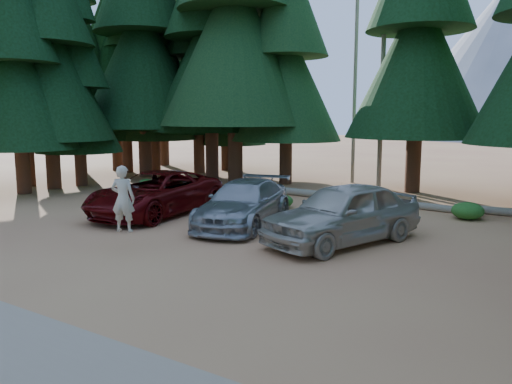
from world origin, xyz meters
TOP-DOWN VIEW (x-y plane):
  - ground at (0.00, 0.00)m, footprint 160.00×160.00m
  - forest_belt_north at (0.00, 15.00)m, footprint 36.00×7.00m
  - snag_front at (0.80, 14.50)m, footprint 0.24×0.24m
  - snag_back at (-1.20, 16.00)m, footprint 0.20×0.20m
  - mountain_peak at (-2.59, 88.23)m, footprint 48.00×50.00m
  - red_pickup at (-4.02, 3.47)m, footprint 3.08×6.02m
  - silver_minivan_center at (-0.22, 3.69)m, footprint 3.20×5.53m
  - silver_minivan_right at (3.52, 3.28)m, footprint 3.78×5.61m
  - frisbee_player at (-1.32, -0.62)m, footprint 0.79×0.66m
  - log_left at (-0.83, 10.19)m, footprint 4.72×0.84m
  - log_mid at (4.67, 9.81)m, footprint 3.46×0.60m
  - shrub_far_left at (-3.72, 7.14)m, footprint 0.96×0.96m
  - shrub_left at (-2.88, 7.28)m, footprint 0.84×0.84m
  - shrub_center_left at (-1.94, 8.88)m, footprint 0.90×0.90m
  - shrub_center_right at (-0.78, 7.22)m, footprint 1.00×1.00m
  - shrub_right at (1.46, 7.72)m, footprint 1.11×1.11m
  - shrub_far_right at (6.00, 8.84)m, footprint 1.12×1.12m
  - shrub_edge_west at (-9.27, 8.29)m, footprint 0.86×0.86m

SIDE VIEW (x-z plane):
  - ground at x=0.00m, z-range 0.00..0.00m
  - forest_belt_north at x=0.00m, z-range -11.00..11.00m
  - log_mid at x=4.67m, z-range 0.00..0.28m
  - log_left at x=-0.83m, z-range 0.00..0.34m
  - shrub_left at x=-2.88m, z-range 0.00..0.46m
  - shrub_edge_west at x=-9.27m, z-range 0.00..0.47m
  - shrub_center_left at x=-1.94m, z-range 0.00..0.50m
  - shrub_far_left at x=-3.72m, z-range 0.00..0.53m
  - shrub_center_right at x=-0.78m, z-range 0.00..0.55m
  - shrub_right at x=1.46m, z-range 0.00..0.61m
  - shrub_far_right at x=6.00m, z-range 0.00..0.62m
  - silver_minivan_center at x=-0.22m, z-range 0.00..1.51m
  - red_pickup at x=-4.02m, z-range 0.00..1.63m
  - silver_minivan_right at x=3.52m, z-range 0.00..1.77m
  - frisbee_player at x=-1.32m, z-range 0.51..2.35m
  - snag_back at x=-1.20m, z-range 0.00..10.00m
  - snag_front at x=0.80m, z-range 0.00..12.00m
  - mountain_peak at x=-2.59m, z-range -1.29..26.71m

